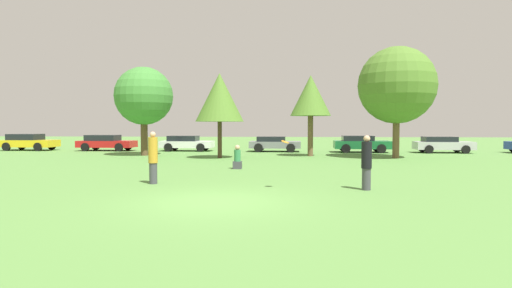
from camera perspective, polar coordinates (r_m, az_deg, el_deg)
The scene contains 15 objects.
ground_plane at distance 11.51m, azimuth -5.65°, elevation -7.83°, with size 120.00×120.00×0.00m, color #54843D.
person_thrower at distance 15.21m, azimuth -13.83°, elevation -1.78°, with size 0.33×0.33×1.85m.
person_catcher at distance 13.83m, azimuth 14.81°, elevation -2.44°, with size 0.33×0.33×1.75m.
frisbee at distance 13.50m, azimuth 3.98°, elevation 0.29°, with size 0.25×0.25×0.12m.
bystander_sitting at distance 19.80m, azimuth -2.55°, elevation -2.02°, with size 0.41×0.34×1.13m.
tree_0 at distance 29.40m, azimuth -15.03°, elevation 6.28°, with size 3.91×3.91×5.98m.
tree_1 at distance 26.29m, azimuth -4.97°, elevation 6.31°, with size 3.01×3.01×5.29m.
tree_2 at distance 28.02m, azimuth 7.44°, elevation 6.48°, with size 2.68×2.68×5.36m.
tree_3 at distance 27.57m, azimuth 18.61°, elevation 7.56°, with size 4.76×4.76×6.91m.
parked_car_yellow at distance 38.79m, azimuth -28.57°, elevation 0.28°, with size 4.35×2.15×1.34m.
parked_car_red at distance 35.68m, azimuth -19.76°, elevation 0.21°, with size 4.50×2.02×1.27m.
parked_car_white at distance 33.64m, azimuth -9.48°, elevation 0.16°, with size 4.16×2.00×1.21m.
parked_car_grey at distance 32.49m, azimuth 2.50°, elevation 0.08°, with size 3.98×2.17×1.17m.
parked_car_green at distance 32.59m, azimuth 14.07°, elevation 0.09°, with size 4.17×2.12×1.26m.
parked_car_silver at distance 33.97m, azimuth 24.03°, elevation -0.03°, with size 4.16×1.94×1.20m.
Camera 1 is at (1.92, -11.16, 2.09)m, focal length 29.40 mm.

